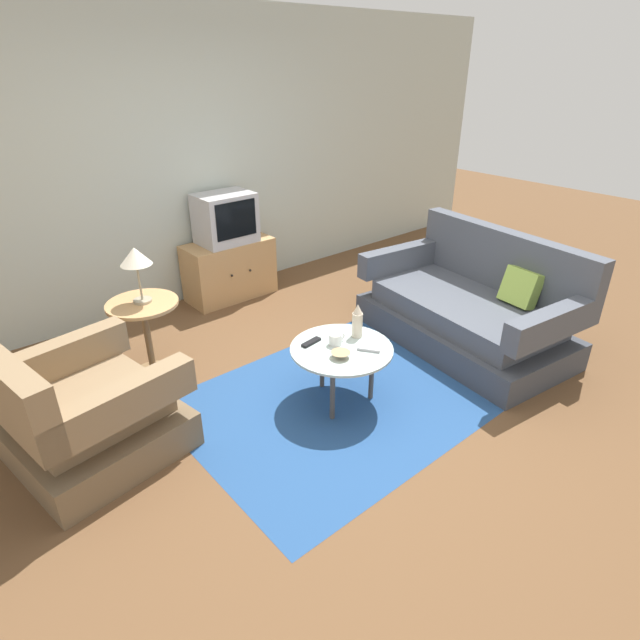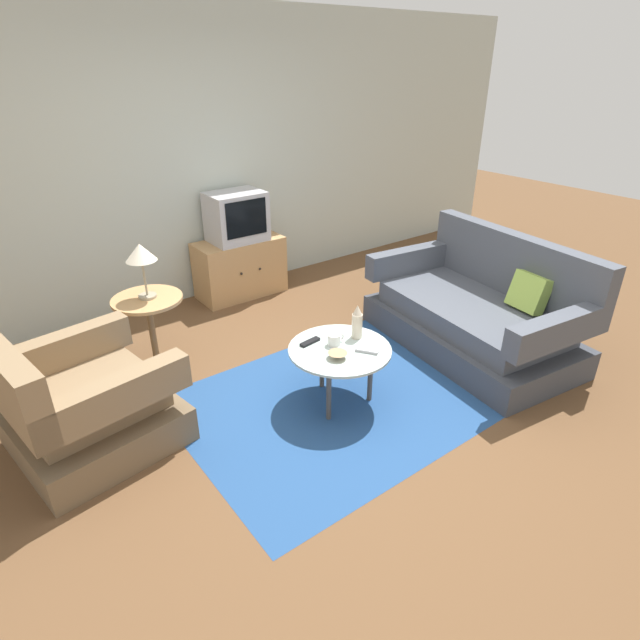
{
  "view_description": "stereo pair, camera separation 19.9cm",
  "coord_description": "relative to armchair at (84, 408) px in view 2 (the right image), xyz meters",
  "views": [
    {
      "loc": [
        -2.08,
        -2.26,
        2.22
      ],
      "look_at": [
        0.06,
        0.23,
        0.55
      ],
      "focal_mm": 28.92,
      "sensor_mm": 36.0,
      "label": 1
    },
    {
      "loc": [
        -1.92,
        -2.39,
        2.22
      ],
      "look_at": [
        0.06,
        0.23,
        0.55
      ],
      "focal_mm": 28.92,
      "sensor_mm": 36.0,
      "label": 2
    }
  ],
  "objects": [
    {
      "name": "ground_plane",
      "position": [
        1.53,
        -0.56,
        -0.29
      ],
      "size": [
        16.0,
        16.0,
        0.0
      ],
      "primitive_type": "plane",
      "color": "brown"
    },
    {
      "name": "back_wall",
      "position": [
        1.53,
        1.83,
        1.06
      ],
      "size": [
        9.0,
        0.12,
        2.7
      ],
      "primitive_type": "cube",
      "color": "#B2BCB2",
      "rests_on": "ground"
    },
    {
      "name": "area_rug",
      "position": [
        1.57,
        -0.58,
        -0.29
      ],
      "size": [
        2.21,
        1.7,
        0.0
      ],
      "primitive_type": "cube",
      "color": "navy",
      "rests_on": "ground"
    },
    {
      "name": "armchair",
      "position": [
        0.0,
        0.0,
        0.0
      ],
      "size": [
        1.05,
        1.02,
        0.85
      ],
      "rotation": [
        0.0,
        0.0,
        -1.41
      ],
      "color": "brown",
      "rests_on": "ground"
    },
    {
      "name": "couch",
      "position": [
        3.02,
        -0.64,
        0.0
      ],
      "size": [
        1.19,
        1.87,
        0.93
      ],
      "rotation": [
        0.0,
        0.0,
        1.44
      ],
      "color": "#3E424B",
      "rests_on": "ground"
    },
    {
      "name": "coffee_table",
      "position": [
        1.57,
        -0.58,
        0.1
      ],
      "size": [
        0.72,
        0.72,
        0.44
      ],
      "color": "#B2C6C1",
      "rests_on": "ground"
    },
    {
      "name": "side_table",
      "position": [
        0.69,
        0.65,
        0.15
      ],
      "size": [
        0.53,
        0.53,
        0.61
      ],
      "color": "tan",
      "rests_on": "ground"
    },
    {
      "name": "tv_stand",
      "position": [
        1.95,
        1.52,
        0.0
      ],
      "size": [
        0.89,
        0.44,
        0.59
      ],
      "color": "tan",
      "rests_on": "ground"
    },
    {
      "name": "television",
      "position": [
        1.95,
        1.52,
        0.54
      ],
      "size": [
        0.54,
        0.41,
        0.48
      ],
      "color": "#B7B7BC",
      "rests_on": "tv_stand"
    },
    {
      "name": "table_lamp",
      "position": [
        0.7,
        0.65,
        0.66
      ],
      "size": [
        0.22,
        0.22,
        0.42
      ],
      "color": "#9E937A",
      "rests_on": "side_table"
    },
    {
      "name": "vase",
      "position": [
        1.76,
        -0.53,
        0.27
      ],
      "size": [
        0.08,
        0.08,
        0.25
      ],
      "color": "beige",
      "rests_on": "coffee_table"
    },
    {
      "name": "mug",
      "position": [
        1.57,
        -0.52,
        0.18
      ],
      "size": [
        0.13,
        0.09,
        0.08
      ],
      "color": "white",
      "rests_on": "coffee_table"
    },
    {
      "name": "bowl",
      "position": [
        1.47,
        -0.67,
        0.16
      ],
      "size": [
        0.13,
        0.13,
        0.04
      ],
      "color": "tan",
      "rests_on": "coffee_table"
    },
    {
      "name": "tv_remote_dark",
      "position": [
        1.44,
        -0.4,
        0.15
      ],
      "size": [
        0.16,
        0.07,
        0.02
      ],
      "rotation": [
        0.0,
        0.0,
        3.27
      ],
      "color": "black",
      "rests_on": "coffee_table"
    },
    {
      "name": "tv_remote_silver",
      "position": [
        1.68,
        -0.73,
        0.15
      ],
      "size": [
        0.12,
        0.15,
        0.02
      ],
      "rotation": [
        0.0,
        0.0,
        2.16
      ],
      "color": "#B2B2B7",
      "rests_on": "coffee_table"
    }
  ]
}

